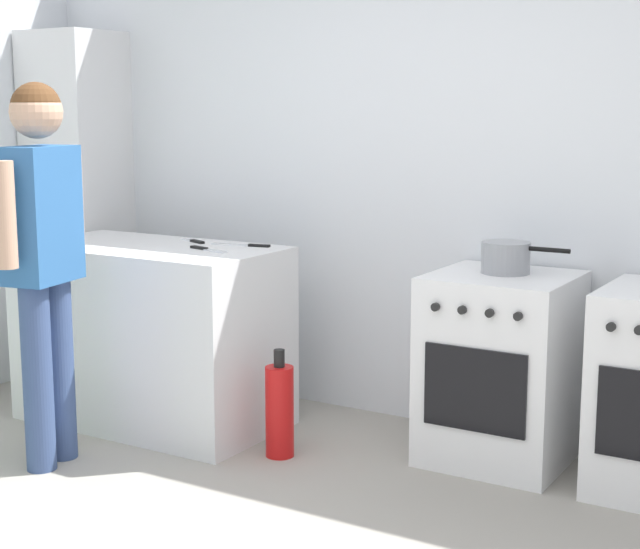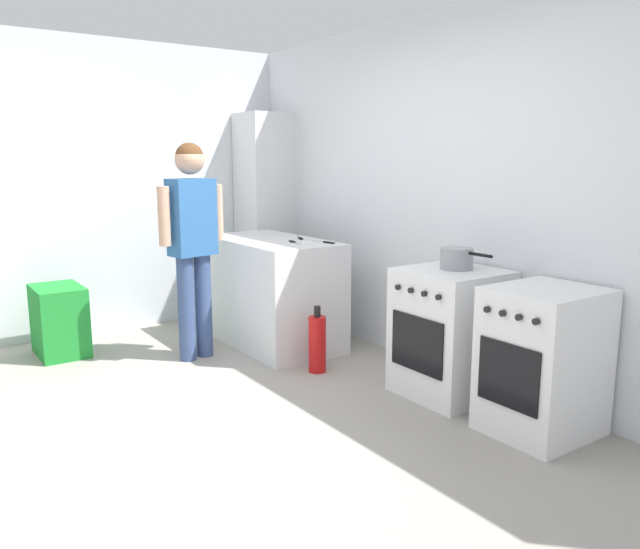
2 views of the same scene
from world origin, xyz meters
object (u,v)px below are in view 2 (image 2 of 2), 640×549
object	(u,v)px
knife_utility	(295,243)
recycling_crate_upper	(58,304)
fire_extinguisher	(317,343)
oven_right	(543,361)
recycling_crate_lower	(61,337)
larder_cabinet	(265,216)
knife_paring	(300,238)
pot	(457,258)
person	(192,231)
oven_left	(451,333)
knife_chef	(321,242)

from	to	relation	value
knife_utility	recycling_crate_upper	xyz separation A→B (m)	(-1.04, -1.59, -0.48)
knife_utility	fire_extinguisher	bearing A→B (deg)	-13.82
oven_right	recycling_crate_upper	size ratio (longest dim) A/B	1.63
oven_right	recycling_crate_lower	world-z (taller)	oven_right
oven_right	larder_cabinet	xyz separation A→B (m)	(-3.37, 0.10, 0.57)
knife_paring	fire_extinguisher	world-z (taller)	knife_paring
knife_utility	larder_cabinet	world-z (taller)	larder_cabinet
pot	knife_paring	xyz separation A→B (m)	(-1.59, -0.20, -0.02)
person	knife_utility	bearing A→B (deg)	65.44
recycling_crate_lower	larder_cabinet	distance (m)	2.24
oven_left	knife_utility	size ratio (longest dim) A/B	3.40
larder_cabinet	knife_chef	bearing A→B (deg)	-10.44
larder_cabinet	knife_paring	bearing A→B (deg)	-13.97
recycling_crate_lower	larder_cabinet	size ratio (longest dim) A/B	0.26
knife_chef	knife_paring	bearing A→B (deg)	-177.29
pot	person	xyz separation A→B (m)	(-1.69, -1.12, 0.09)
fire_extinguisher	recycling_crate_upper	xyz separation A→B (m)	(-1.53, -1.47, 0.20)
person	larder_cabinet	xyz separation A→B (m)	(-0.96, 1.18, -0.01)
pot	fire_extinguisher	bearing A→B (deg)	-149.17
fire_extinguisher	person	bearing A→B (deg)	-143.76
recycling_crate_lower	knife_utility	bearing A→B (deg)	56.92
knife_utility	recycling_crate_lower	distance (m)	2.05
oven_right	recycling_crate_upper	distance (m)	3.67
recycling_crate_lower	recycling_crate_upper	distance (m)	0.28
oven_right	knife_paring	bearing A→B (deg)	-176.01
oven_left	recycling_crate_upper	distance (m)	3.09
oven_left	person	distance (m)	2.09
oven_right	knife_paring	size ratio (longest dim) A/B	4.19
oven_right	recycling_crate_lower	xyz separation A→B (m)	(-3.12, -1.95, -0.29)
oven_left	recycling_crate_upper	xyz separation A→B (m)	(-2.40, -1.95, -0.01)
knife_paring	knife_utility	distance (m)	0.30
knife_utility	recycling_crate_upper	size ratio (longest dim) A/B	0.48
knife_paring	recycling_crate_lower	world-z (taller)	knife_paring
knife_paring	recycling_crate_upper	size ratio (longest dim) A/B	0.39
oven_left	knife_chef	xyz separation A→B (m)	(-1.30, -0.15, 0.48)
pot	knife_utility	size ratio (longest dim) A/B	1.58
recycling_crate_upper	person	bearing A→B (deg)	50.86
person	fire_extinguisher	xyz separation A→B (m)	(0.82, 0.60, -0.80)
recycling_crate_lower	person	bearing A→B (deg)	50.86
knife_paring	person	distance (m)	0.93
larder_cabinet	pot	bearing A→B (deg)	-1.38
oven_right	recycling_crate_lower	distance (m)	3.69
pot	larder_cabinet	distance (m)	2.65
fire_extinguisher	larder_cabinet	bearing A→B (deg)	161.95
knife_paring	oven_right	bearing A→B (deg)	3.99
person	recycling_crate_lower	xyz separation A→B (m)	(-0.71, -0.87, -0.87)
person	recycling_crate_upper	distance (m)	1.27
fire_extinguisher	larder_cabinet	world-z (taller)	larder_cabinet
oven_left	pot	world-z (taller)	pot
knife_utility	recycling_crate_lower	bearing A→B (deg)	-123.08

